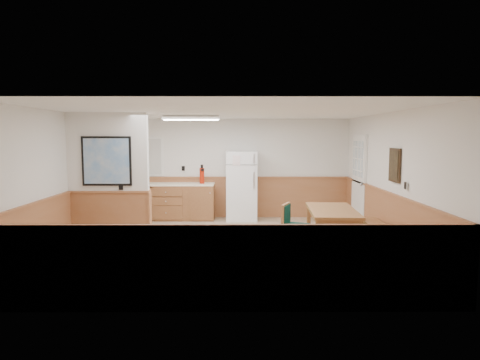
{
  "coord_description": "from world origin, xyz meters",
  "views": [
    {
      "loc": [
        0.2,
        -7.84,
        2.05
      ],
      "look_at": [
        0.23,
        0.4,
        1.22
      ],
      "focal_mm": 32.0,
      "sensor_mm": 36.0,
      "label": 1
    }
  ],
  "objects_px": {
    "dining_bench": "(378,231)",
    "soap_bottle": "(145,178)",
    "refrigerator": "(241,186)",
    "dining_chair": "(291,223)",
    "dining_table": "(332,214)",
    "fire_extinguisher": "(202,175)"
  },
  "relations": [
    {
      "from": "refrigerator",
      "to": "dining_bench",
      "type": "xyz_separation_m",
      "value": [
        2.48,
        -2.81,
        -0.51
      ]
    },
    {
      "from": "fire_extinguisher",
      "to": "soap_bottle",
      "type": "height_order",
      "value": "fire_extinguisher"
    },
    {
      "from": "dining_bench",
      "to": "refrigerator",
      "type": "bearing_deg",
      "value": 134.25
    },
    {
      "from": "refrigerator",
      "to": "fire_extinguisher",
      "type": "height_order",
      "value": "refrigerator"
    },
    {
      "from": "dining_table",
      "to": "dining_bench",
      "type": "distance_m",
      "value": 0.92
    },
    {
      "from": "dining_table",
      "to": "soap_bottle",
      "type": "distance_m",
      "value": 5.01
    },
    {
      "from": "dining_bench",
      "to": "fire_extinguisher",
      "type": "height_order",
      "value": "fire_extinguisher"
    },
    {
      "from": "dining_table",
      "to": "dining_chair",
      "type": "bearing_deg",
      "value": -175.24
    },
    {
      "from": "fire_extinguisher",
      "to": "dining_table",
      "type": "bearing_deg",
      "value": -29.38
    },
    {
      "from": "dining_bench",
      "to": "soap_bottle",
      "type": "height_order",
      "value": "soap_bottle"
    },
    {
      "from": "dining_bench",
      "to": "fire_extinguisher",
      "type": "distance_m",
      "value": 4.53
    },
    {
      "from": "fire_extinguisher",
      "to": "soap_bottle",
      "type": "relative_size",
      "value": 1.97
    },
    {
      "from": "dining_table",
      "to": "dining_bench",
      "type": "bearing_deg",
      "value": 8.0
    },
    {
      "from": "fire_extinguisher",
      "to": "refrigerator",
      "type": "bearing_deg",
      "value": 17.2
    },
    {
      "from": "soap_bottle",
      "to": "dining_chair",
      "type": "bearing_deg",
      "value": -42.15
    },
    {
      "from": "dining_bench",
      "to": "soap_bottle",
      "type": "relative_size",
      "value": 6.31
    },
    {
      "from": "dining_table",
      "to": "dining_chair",
      "type": "relative_size",
      "value": 1.97
    },
    {
      "from": "dining_chair",
      "to": "fire_extinguisher",
      "type": "xyz_separation_m",
      "value": [
        -1.86,
        2.91,
        0.61
      ]
    },
    {
      "from": "dining_table",
      "to": "dining_chair",
      "type": "distance_m",
      "value": 0.76
    },
    {
      "from": "refrigerator",
      "to": "soap_bottle",
      "type": "xyz_separation_m",
      "value": [
        -2.4,
        0.09,
        0.17
      ]
    },
    {
      "from": "dining_chair",
      "to": "refrigerator",
      "type": "bearing_deg",
      "value": 128.72
    },
    {
      "from": "dining_bench",
      "to": "fire_extinguisher",
      "type": "bearing_deg",
      "value": 143.4
    }
  ]
}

